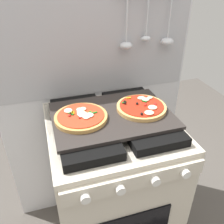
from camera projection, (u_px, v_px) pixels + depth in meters
name	position (u px, v px, depth m)	size (l,w,h in m)	color
kitchen_backsplash	(96.00, 104.00, 1.45)	(1.10, 0.09, 1.55)	silver
stove	(112.00, 185.00, 1.35)	(0.60, 0.64, 0.90)	beige
baking_tray	(112.00, 115.00, 1.11)	(0.54, 0.38, 0.02)	#2D2826
pizza_left	(81.00, 116.00, 1.07)	(0.23, 0.23, 0.03)	tan
pizza_right	(142.00, 107.00, 1.14)	(0.23, 0.23, 0.03)	tan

